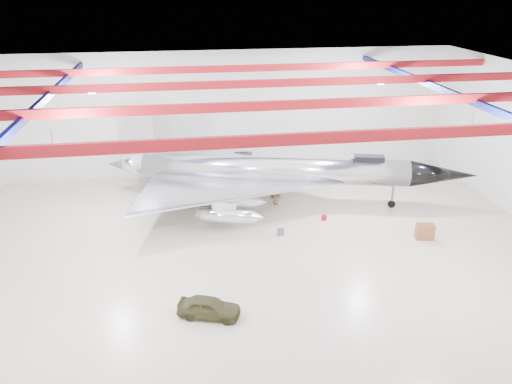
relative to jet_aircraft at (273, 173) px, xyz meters
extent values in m
plane|color=beige|center=(-2.57, -7.46, -2.58)|extent=(40.00, 40.00, 0.00)
plane|color=silver|center=(-2.57, 7.54, 2.92)|extent=(40.00, 0.00, 40.00)
plane|color=#0A0F38|center=(-2.57, -7.46, 8.42)|extent=(40.00, 40.00, 0.00)
cube|color=maroon|center=(-2.57, -16.46, 7.82)|extent=(39.50, 0.25, 0.50)
cube|color=maroon|center=(-2.57, -10.46, 7.82)|extent=(39.50, 0.25, 0.50)
cube|color=maroon|center=(-2.57, -4.46, 7.82)|extent=(39.50, 0.25, 0.50)
cube|color=maroon|center=(-2.57, 1.54, 7.82)|extent=(39.50, 0.25, 0.50)
cube|color=#0C144B|center=(-14.57, -7.46, 7.52)|extent=(0.25, 29.50, 0.40)
cube|color=#0C144B|center=(9.43, -7.46, 7.52)|extent=(0.25, 29.50, 0.40)
cube|color=silver|center=(-12.57, -13.46, 7.12)|extent=(0.55, 0.55, 0.25)
cube|color=silver|center=(7.43, -13.46, 7.12)|extent=(0.55, 0.55, 0.25)
cube|color=silver|center=(-12.57, -1.46, 7.12)|extent=(0.55, 0.55, 0.25)
cube|color=silver|center=(7.43, -1.46, 7.12)|extent=(0.55, 0.55, 0.25)
cylinder|color=silver|center=(0.06, -0.01, 0.30)|extent=(20.41, 7.02, 2.05)
cone|color=black|center=(12.50, -3.16, 0.30)|extent=(5.48, 3.25, 2.05)
cone|color=silver|center=(-11.39, 2.88, 0.30)|extent=(3.49, 2.75, 2.05)
cube|color=silver|center=(-10.40, 2.63, 2.97)|extent=(2.82, 0.82, 4.62)
cube|color=black|center=(7.02, -1.77, 1.38)|extent=(2.39, 1.35, 0.51)
cylinder|color=silver|center=(-4.31, -4.73, -1.14)|extent=(4.01, 1.85, 0.92)
cylinder|color=silver|center=(-3.69, -2.25, -1.14)|extent=(4.01, 1.85, 0.92)
cylinder|color=silver|center=(-2.18, 3.73, -1.14)|extent=(4.01, 1.85, 0.92)
cylinder|color=silver|center=(-1.55, 6.21, -1.14)|extent=(4.01, 1.85, 0.92)
cylinder|color=#59595B|center=(9.01, -2.28, -1.65)|extent=(0.18, 0.18, 1.85)
cylinder|color=black|center=(9.01, -2.28, -2.29)|extent=(0.61, 0.36, 0.57)
cylinder|color=#59595B|center=(-4.55, -1.50, -1.65)|extent=(0.18, 0.18, 1.85)
cylinder|color=black|center=(-4.55, -1.50, -2.29)|extent=(0.61, 0.36, 0.57)
cylinder|color=#59595B|center=(-3.30, 3.48, -1.65)|extent=(0.18, 0.18, 1.85)
cylinder|color=black|center=(-3.30, 3.48, -2.29)|extent=(0.61, 0.36, 0.57)
imported|color=#3D3B1E|center=(-6.05, -13.81, -2.01)|extent=(3.58, 2.32, 1.13)
cube|color=brown|center=(9.17, -7.52, -2.02)|extent=(1.31, 0.86, 1.11)
cube|color=maroon|center=(-5.19, -1.02, -2.43)|extent=(0.52, 0.47, 0.30)
cylinder|color=#59595B|center=(-0.47, -5.43, -2.36)|extent=(0.58, 0.58, 0.43)
cube|color=olive|center=(0.43, 1.29, -2.35)|extent=(0.82, 0.75, 0.46)
cube|color=#59595B|center=(-10.97, 0.91, -2.44)|extent=(0.41, 0.35, 0.27)
cylinder|color=maroon|center=(3.19, -3.58, -2.40)|extent=(0.49, 0.49, 0.36)
cube|color=olive|center=(-4.14, -1.04, -2.39)|extent=(0.58, 0.48, 0.38)
cylinder|color=#59595B|center=(0.17, -0.30, -2.41)|extent=(0.41, 0.41, 0.32)
camera|label=1|loc=(-7.01, -35.66, 13.85)|focal=35.00mm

